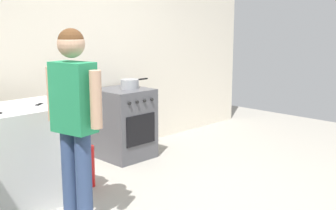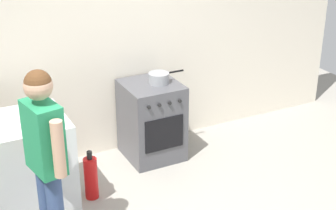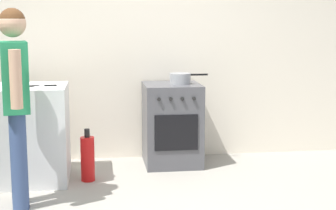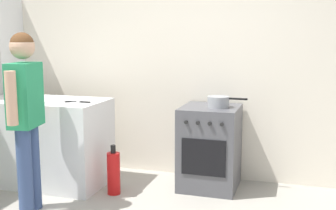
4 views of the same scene
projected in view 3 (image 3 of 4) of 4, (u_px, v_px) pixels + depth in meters
The scene contains 7 objects.
back_wall at pixel (135, 39), 5.56m from camera, with size 6.00×0.10×2.60m, color silver.
oven_left at pixel (172, 124), 5.38m from camera, with size 0.58×0.62×0.85m.
pot at pixel (180, 79), 5.30m from camera, with size 0.40×0.22×0.11m.
knife_carving at pixel (23, 87), 4.63m from camera, with size 0.30×0.20×0.01m.
knife_bread at pixel (39, 86), 4.71m from camera, with size 0.35×0.04×0.01m.
person at pixel (15, 91), 4.04m from camera, with size 0.26×0.56×1.59m.
fire_extinguisher at pixel (88, 158), 4.83m from camera, with size 0.13×0.13×0.50m.
Camera 3 is at (-0.41, -3.65, 1.48)m, focal length 55.00 mm.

